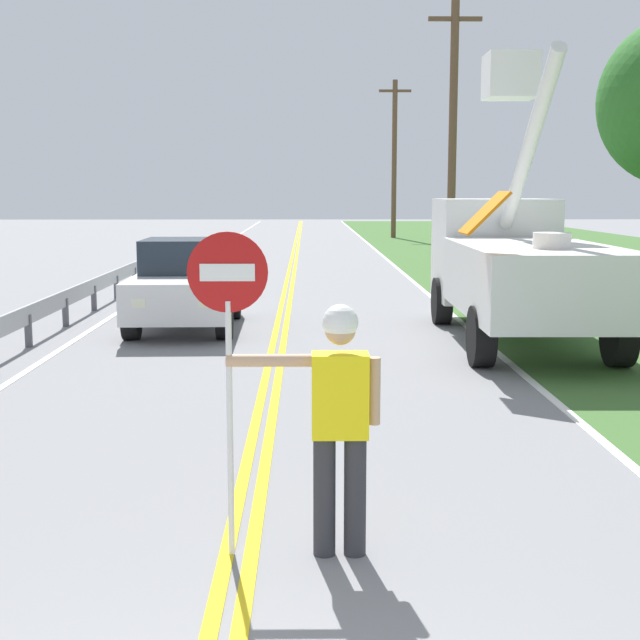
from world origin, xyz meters
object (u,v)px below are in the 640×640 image
at_px(flagger_worker, 338,414).
at_px(utility_bucket_truck, 514,260).
at_px(utility_pole_far, 394,156).
at_px(utility_pole_mid, 453,131).
at_px(stop_sign_paddle, 228,321).
at_px(oncoming_sedan_nearest, 186,285).

distance_m(flagger_worker, utility_bucket_truck, 9.97).
xyz_separation_m(flagger_worker, utility_pole_far, (4.73, 43.81, 3.52)).
bearing_deg(utility_pole_mid, utility_bucket_truck, -95.01).
height_order(utility_bucket_truck, utility_pole_mid, utility_pole_mid).
relative_size(utility_pole_mid, utility_pole_far, 1.02).
relative_size(stop_sign_paddle, utility_bucket_truck, 0.34).
distance_m(flagger_worker, oncoming_sedan_nearest, 10.93).
bearing_deg(utility_pole_mid, stop_sign_paddle, -102.89).
bearing_deg(flagger_worker, utility_pole_far, 83.84).
bearing_deg(utility_pole_far, oncoming_sedan_nearest, -102.34).
bearing_deg(flagger_worker, utility_pole_mid, 78.86).
relative_size(flagger_worker, utility_pole_far, 0.21).
bearing_deg(utility_pole_mid, utility_pole_far, 90.07).
bearing_deg(stop_sign_paddle, flagger_worker, -0.35).
distance_m(oncoming_sedan_nearest, utility_pole_far, 34.17).
distance_m(flagger_worker, stop_sign_paddle, 1.02).
xyz_separation_m(flagger_worker, utility_pole_mid, (4.75, 24.14, 3.59)).
xyz_separation_m(stop_sign_paddle, utility_pole_far, (5.50, 43.81, 2.85)).
xyz_separation_m(stop_sign_paddle, utility_pole_mid, (5.52, 24.14, 2.93)).
relative_size(utility_bucket_truck, oncoming_sedan_nearest, 1.65).
distance_m(utility_bucket_truck, utility_pole_mid, 15.20).
relative_size(stop_sign_paddle, utility_pole_mid, 0.26).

